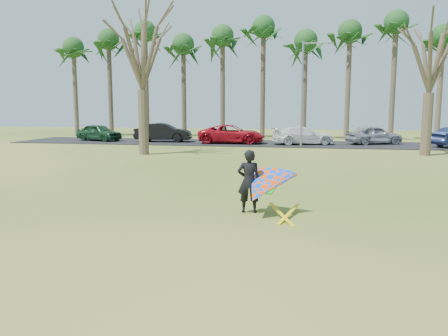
% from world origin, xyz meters
% --- Properties ---
extents(ground, '(100.00, 100.00, 0.00)m').
position_xyz_m(ground, '(0.00, 0.00, 0.00)').
color(ground, '#295A13').
rests_on(ground, ground).
extents(parking_strip, '(46.00, 7.00, 0.06)m').
position_xyz_m(parking_strip, '(0.00, 25.00, 0.03)').
color(parking_strip, black).
rests_on(parking_strip, ground).
extents(palm_0, '(4.84, 4.84, 10.84)m').
position_xyz_m(palm_0, '(-22.00, 31.00, 9.17)').
color(palm_0, brown).
rests_on(palm_0, ground).
extents(palm_1, '(4.84, 4.84, 11.54)m').
position_xyz_m(palm_1, '(-18.00, 31.00, 9.85)').
color(palm_1, '#48382B').
rests_on(palm_1, ground).
extents(palm_2, '(4.84, 4.84, 12.24)m').
position_xyz_m(palm_2, '(-14.00, 31.00, 10.52)').
color(palm_2, '#46392A').
rests_on(palm_2, ground).
extents(palm_3, '(4.84, 4.84, 10.84)m').
position_xyz_m(palm_3, '(-10.00, 31.00, 9.17)').
color(palm_3, '#46382A').
rests_on(palm_3, ground).
extents(palm_4, '(4.84, 4.84, 11.54)m').
position_xyz_m(palm_4, '(-6.00, 31.00, 9.85)').
color(palm_4, '#4E402F').
rests_on(palm_4, ground).
extents(palm_5, '(4.84, 4.84, 12.24)m').
position_xyz_m(palm_5, '(-2.00, 31.00, 10.52)').
color(palm_5, '#47372B').
rests_on(palm_5, ground).
extents(palm_6, '(4.84, 4.84, 10.84)m').
position_xyz_m(palm_6, '(2.00, 31.00, 9.17)').
color(palm_6, '#453529').
rests_on(palm_6, ground).
extents(palm_7, '(4.84, 4.84, 11.54)m').
position_xyz_m(palm_7, '(6.00, 31.00, 9.85)').
color(palm_7, brown).
rests_on(palm_7, ground).
extents(palm_8, '(4.84, 4.84, 12.24)m').
position_xyz_m(palm_8, '(10.00, 31.00, 10.52)').
color(palm_8, '#453529').
rests_on(palm_8, ground).
extents(palm_9, '(4.84, 4.84, 10.84)m').
position_xyz_m(palm_9, '(14.00, 31.00, 9.17)').
color(palm_9, brown).
rests_on(palm_9, ground).
extents(bare_tree_left, '(6.60, 6.60, 9.70)m').
position_xyz_m(bare_tree_left, '(-8.00, 15.00, 6.92)').
color(bare_tree_left, brown).
rests_on(bare_tree_left, ground).
extents(bare_tree_right, '(6.27, 6.27, 9.21)m').
position_xyz_m(bare_tree_right, '(10.00, 18.00, 6.57)').
color(bare_tree_right, '#4C3B2D').
rests_on(bare_tree_right, ground).
extents(streetlight, '(2.28, 0.18, 8.00)m').
position_xyz_m(streetlight, '(2.16, 22.00, 4.46)').
color(streetlight, gray).
rests_on(streetlight, ground).
extents(car_0, '(4.74, 3.00, 1.50)m').
position_xyz_m(car_0, '(-16.18, 24.65, 0.81)').
color(car_0, '#194024').
rests_on(car_0, parking_strip).
extents(car_1, '(5.09, 2.25, 1.62)m').
position_xyz_m(car_1, '(-10.05, 24.68, 0.87)').
color(car_1, black).
rests_on(car_1, parking_strip).
extents(car_2, '(5.75, 2.94, 1.56)m').
position_xyz_m(car_2, '(-3.82, 24.17, 0.84)').
color(car_2, '#AD0D1A').
rests_on(car_2, parking_strip).
extents(car_3, '(5.39, 3.41, 1.45)m').
position_xyz_m(car_3, '(2.09, 24.31, 0.79)').
color(car_3, white).
rests_on(car_3, parking_strip).
extents(car_4, '(4.89, 3.51, 1.55)m').
position_xyz_m(car_4, '(7.83, 25.65, 0.83)').
color(car_4, '#8F929B').
rests_on(car_4, parking_strip).
extents(kite_flyer, '(2.13, 2.39, 2.03)m').
position_xyz_m(kite_flyer, '(1.43, 0.33, 0.86)').
color(kite_flyer, black).
rests_on(kite_flyer, ground).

